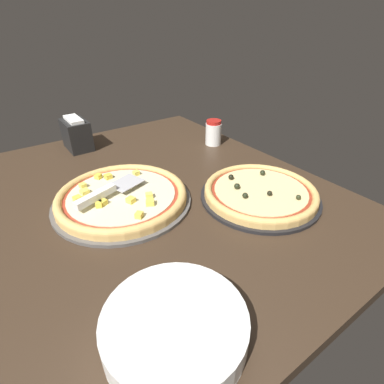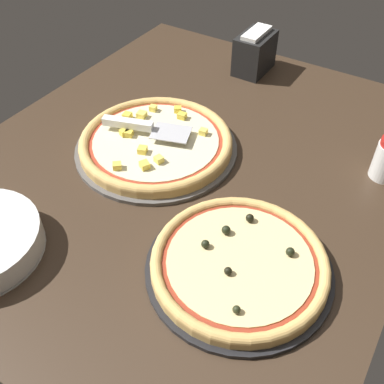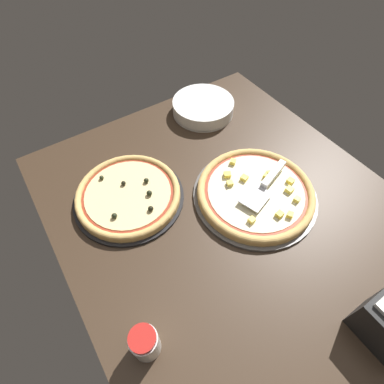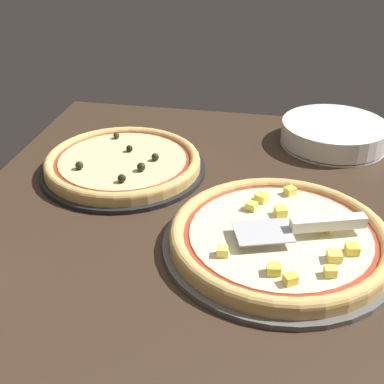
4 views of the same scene
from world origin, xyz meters
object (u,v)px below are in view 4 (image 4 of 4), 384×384
object	(u,v)px
pizza_back	(123,162)
serving_spatula	(314,225)
pizza_front	(280,236)
plate_stack	(334,134)

from	to	relation	value
pizza_back	serving_spatula	bearing A→B (deg)	-118.50
pizza_front	pizza_back	xyz separation A→B (cm)	(22.22, 35.26, -0.04)
serving_spatula	pizza_front	bearing A→B (deg)	91.33
pizza_front	serving_spatula	world-z (taller)	serving_spatula
pizza_front	serving_spatula	xyz separation A→B (cm)	(0.13, -5.43, 2.98)
serving_spatula	pizza_back	bearing A→B (deg)	61.50
pizza_front	plate_stack	xyz separation A→B (cm)	(45.59, -10.69, 0.36)
pizza_front	plate_stack	distance (cm)	46.82
pizza_front	serving_spatula	bearing A→B (deg)	-88.67
pizza_back	pizza_front	bearing A→B (deg)	-122.22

